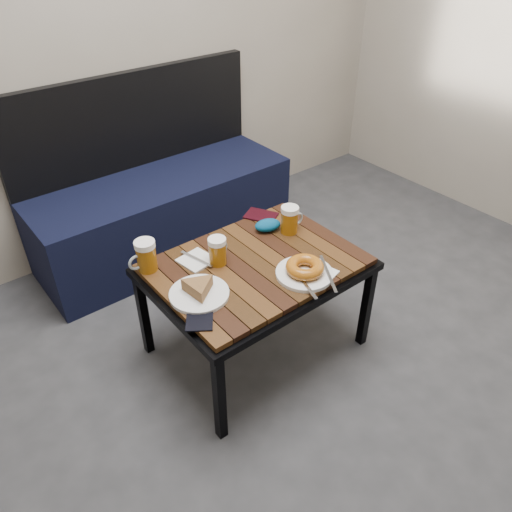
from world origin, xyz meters
TOP-DOWN VIEW (x-y plane):
  - ground at (0.00, 0.00)m, footprint 4.00×4.00m
  - bench at (0.20, 1.76)m, footprint 1.40×0.50m
  - cafe_table at (0.11, 0.82)m, footprint 0.84×0.62m
  - beer_mug_left at (-0.25, 1.04)m, footprint 0.12×0.08m
  - beer_mug_centre at (-0.01, 0.91)m, footprint 0.11×0.09m
  - beer_mug_right at (0.36, 0.90)m, footprint 0.11×0.08m
  - plate_pie at (-0.18, 0.79)m, footprint 0.22×0.22m
  - plate_bagel at (0.20, 0.64)m, footprint 0.24×0.28m
  - napkin_left at (-0.07, 0.97)m, footprint 0.14×0.16m
  - napkin_right at (0.25, 0.59)m, footprint 0.14×0.13m
  - passport_navy at (-0.25, 0.68)m, footprint 0.15×0.16m
  - passport_burgundy at (0.35, 1.08)m, footprint 0.16×0.17m
  - knit_pouch at (0.30, 0.97)m, footprint 0.13×0.11m

SIDE VIEW (x-z plane):
  - ground at x=0.00m, z-range 0.00..0.00m
  - bench at x=0.20m, z-range -0.20..0.75m
  - cafe_table at x=0.11m, z-range 0.19..0.66m
  - passport_navy at x=-0.25m, z-range 0.47..0.48m
  - passport_burgundy at x=0.35m, z-range 0.47..0.48m
  - napkin_right at x=0.25m, z-range 0.47..0.48m
  - napkin_left at x=-0.07m, z-range 0.47..0.48m
  - plate_pie at x=-0.18m, z-range 0.47..0.53m
  - knit_pouch at x=0.30m, z-range 0.47..0.52m
  - plate_bagel at x=0.20m, z-range 0.47..0.53m
  - beer_mug_centre at x=-0.01m, z-range 0.47..0.59m
  - beer_mug_right at x=0.36m, z-range 0.47..0.60m
  - beer_mug_left at x=-0.25m, z-range 0.47..0.60m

